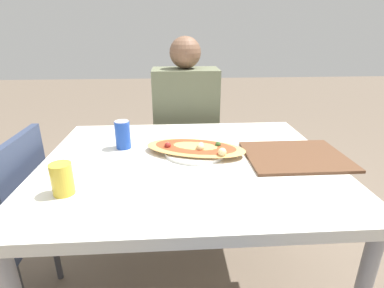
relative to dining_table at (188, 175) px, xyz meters
name	(u,v)px	position (x,y,z in m)	size (l,w,h in m)	color
dining_table	(188,175)	(0.00, 0.00, 0.00)	(1.17, 0.98, 0.74)	silver
chair_far_seated	(185,145)	(0.02, 0.82, -0.18)	(0.40, 0.40, 0.85)	#2D3851
chair_side_left	(4,220)	(-0.78, -0.01, -0.18)	(0.40, 0.40, 0.85)	#2D3851
person_seated	(186,119)	(0.02, 0.71, 0.03)	(0.40, 0.26, 1.20)	#2D2D38
pizza_main	(196,149)	(0.04, 0.07, 0.09)	(0.47, 0.32, 0.06)	white
soda_can	(123,135)	(-0.28, 0.15, 0.13)	(0.07, 0.07, 0.12)	#1E47B2
drink_glass	(62,179)	(-0.41, -0.24, 0.12)	(0.07, 0.07, 0.10)	gold
serving_tray	(295,156)	(0.45, -0.01, 0.08)	(0.40, 0.33, 0.01)	brown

